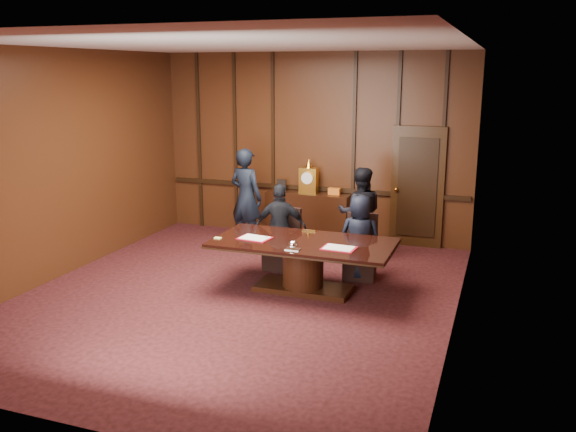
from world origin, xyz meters
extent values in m
plane|color=black|center=(0.00, 0.00, 0.00)|extent=(7.00, 7.00, 0.00)
plane|color=silver|center=(0.00, 0.00, 3.50)|extent=(7.00, 7.00, 0.00)
cube|color=black|center=(0.00, 3.50, 1.75)|extent=(6.00, 0.04, 3.50)
cube|color=black|center=(0.00, -3.50, 1.75)|extent=(6.00, 0.04, 3.50)
cube|color=black|center=(-3.00, 0.00, 1.75)|extent=(0.04, 7.00, 3.50)
cube|color=black|center=(3.00, 0.00, 1.75)|extent=(0.04, 7.00, 3.50)
cube|color=black|center=(0.00, 3.47, 0.95)|extent=(5.90, 0.05, 0.08)
cube|color=black|center=(2.00, 3.46, 1.10)|extent=(0.95, 0.06, 2.20)
sphere|color=gold|center=(1.63, 3.39, 1.05)|extent=(0.08, 0.08, 0.08)
cube|color=black|center=(0.00, 3.26, 0.45)|extent=(1.60, 0.45, 0.90)
cube|color=black|center=(-0.70, 3.26, 0.03)|extent=(0.12, 0.40, 0.06)
cube|color=black|center=(0.70, 3.26, 0.03)|extent=(0.12, 0.40, 0.06)
cube|color=gold|center=(0.00, 3.26, 1.14)|extent=(0.34, 0.18, 0.48)
cylinder|color=white|center=(0.00, 3.16, 1.20)|extent=(0.22, 0.03, 0.22)
cone|color=gold|center=(0.00, 3.26, 1.46)|extent=(0.14, 0.14, 0.16)
cube|color=black|center=(-0.55, 3.28, 1.01)|extent=(0.18, 0.04, 0.22)
cube|color=orange|center=(0.50, 3.28, 0.96)|extent=(0.22, 0.12, 0.12)
cube|color=black|center=(0.80, 0.54, 0.04)|extent=(1.40, 0.60, 0.08)
cylinder|color=black|center=(0.80, 0.54, 0.39)|extent=(0.60, 0.60, 0.62)
cube|color=black|center=(0.80, 0.54, 0.71)|extent=(2.62, 1.32, 0.02)
cube|color=black|center=(0.80, 0.54, 0.73)|extent=(2.60, 1.30, 0.06)
cube|color=maroon|center=(0.09, 0.42, 0.77)|extent=(0.50, 0.38, 0.01)
cube|color=white|center=(0.09, 0.42, 0.78)|extent=(0.43, 0.33, 0.01)
cube|color=maroon|center=(1.39, 0.34, 0.77)|extent=(0.48, 0.35, 0.01)
cube|color=white|center=(1.39, 0.34, 0.78)|extent=(0.41, 0.30, 0.01)
cube|color=white|center=(0.80, 0.09, 0.77)|extent=(0.20, 0.14, 0.01)
ellipsoid|color=white|center=(0.80, 0.09, 0.82)|extent=(0.13, 0.13, 0.10)
cube|color=#F4EC77|center=(-0.42, 0.24, 0.77)|extent=(0.10, 0.07, 0.01)
cube|color=black|center=(0.15, 1.39, 0.23)|extent=(0.55, 0.55, 0.46)
cube|color=black|center=(0.18, 1.59, 0.72)|extent=(0.48, 0.13, 0.55)
cylinder|color=black|center=(-0.05, 1.19, 0.12)|extent=(0.04, 0.04, 0.23)
cylinder|color=black|center=(0.35, 1.59, 0.12)|extent=(0.04, 0.04, 0.23)
cube|color=black|center=(1.45, 1.39, 0.23)|extent=(0.53, 0.53, 0.46)
cube|color=black|center=(1.43, 1.59, 0.72)|extent=(0.48, 0.11, 0.55)
cylinder|color=black|center=(1.25, 1.19, 0.12)|extent=(0.04, 0.04, 0.23)
cylinder|color=black|center=(1.65, 1.59, 0.12)|extent=(0.04, 0.04, 0.23)
imported|color=black|center=(0.15, 1.34, 0.71)|extent=(0.89, 0.55, 1.41)
imported|color=black|center=(1.45, 1.34, 0.66)|extent=(0.68, 0.47, 1.33)
imported|color=black|center=(-0.94, 2.46, 0.90)|extent=(0.74, 0.58, 1.80)
imported|color=black|center=(1.20, 2.42, 0.79)|extent=(0.89, 0.77, 1.58)
camera|label=1|loc=(3.47, -7.51, 3.17)|focal=38.00mm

